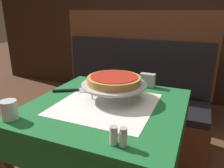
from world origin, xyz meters
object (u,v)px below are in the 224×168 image
(dining_table_front, at_px, (107,122))
(napkin_holder, at_px, (148,80))
(deep_dish_pizza, at_px, (114,80))
(dining_table_rear, at_px, (183,65))
(pizza_pan_stand, at_px, (114,85))
(salt_shaker, at_px, (114,135))
(water_glass_near, at_px, (9,110))
(pizza_server, at_px, (76,90))
(condiment_caddy, at_px, (193,51))
(booth_bench, at_px, (130,106))
(pepper_shaker, at_px, (123,137))

(dining_table_front, xyz_separation_m, napkin_holder, (0.14, 0.37, 0.16))
(deep_dish_pizza, xyz_separation_m, napkin_holder, (0.13, 0.28, -0.07))
(dining_table_rear, height_order, pizza_pan_stand, pizza_pan_stand)
(deep_dish_pizza, xyz_separation_m, salt_shaker, (0.18, -0.43, -0.08))
(dining_table_rear, height_order, water_glass_near, water_glass_near)
(dining_table_front, relative_size, deep_dish_pizza, 2.71)
(dining_table_rear, height_order, pizza_server, pizza_server)
(water_glass_near, bearing_deg, pizza_pan_stand, 50.40)
(dining_table_front, height_order, napkin_holder, napkin_holder)
(deep_dish_pizza, distance_m, pizza_server, 0.29)
(salt_shaker, xyz_separation_m, napkin_holder, (-0.04, 0.71, 0.01))
(dining_table_front, distance_m, condiment_caddy, 1.67)
(pizza_pan_stand, height_order, condiment_caddy, condiment_caddy)
(dining_table_rear, bearing_deg, napkin_holder, -95.58)
(pizza_server, relative_size, condiment_caddy, 1.52)
(booth_bench, relative_size, deep_dish_pizza, 4.71)
(pizza_pan_stand, bearing_deg, pizza_server, 176.23)
(salt_shaker, bearing_deg, pizza_server, 134.72)
(pizza_pan_stand, relative_size, pepper_shaker, 4.88)
(deep_dish_pizza, height_order, water_glass_near, deep_dish_pizza)
(pepper_shaker, bearing_deg, booth_bench, 106.61)
(pizza_pan_stand, distance_m, napkin_holder, 0.31)
(dining_table_front, relative_size, pizza_server, 3.18)
(salt_shaker, distance_m, napkin_holder, 0.71)
(pizza_pan_stand, bearing_deg, water_glass_near, -129.60)
(deep_dish_pizza, bearing_deg, pizza_server, 176.23)
(pizza_pan_stand, height_order, water_glass_near, water_glass_near)
(booth_bench, distance_m, deep_dish_pizza, 0.92)
(booth_bench, distance_m, pizza_server, 0.85)
(dining_table_rear, distance_m, salt_shaker, 1.98)
(dining_table_rear, bearing_deg, deep_dish_pizza, -99.41)
(salt_shaker, relative_size, napkin_holder, 0.75)
(deep_dish_pizza, height_order, condiment_caddy, condiment_caddy)
(water_glass_near, xyz_separation_m, condiment_caddy, (0.70, 1.96, 0.00))
(deep_dish_pizza, relative_size, napkin_holder, 3.10)
(napkin_holder, bearing_deg, water_glass_near, -124.53)
(booth_bench, bearing_deg, deep_dish_pizza, -79.55)
(salt_shaker, relative_size, pepper_shaker, 0.96)
(salt_shaker, bearing_deg, dining_table_front, 118.35)
(booth_bench, xyz_separation_m, pizza_pan_stand, (0.14, -0.76, 0.48))
(water_glass_near, bearing_deg, condiment_caddy, 70.28)
(deep_dish_pizza, distance_m, water_glass_near, 0.57)
(pizza_pan_stand, relative_size, salt_shaker, 5.06)
(deep_dish_pizza, distance_m, napkin_holder, 0.32)
(dining_table_front, distance_m, pepper_shaker, 0.43)
(dining_table_rear, distance_m, deep_dish_pizza, 1.58)
(water_glass_near, height_order, napkin_holder, water_glass_near)
(dining_table_front, relative_size, water_glass_near, 9.07)
(pepper_shaker, xyz_separation_m, condiment_caddy, (0.13, 1.96, 0.01))
(dining_table_rear, bearing_deg, condiment_caddy, -6.92)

